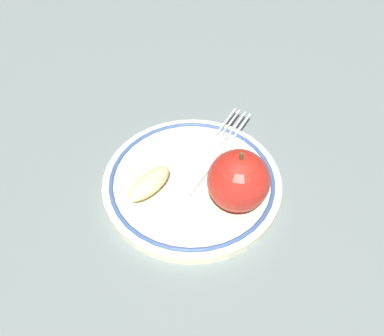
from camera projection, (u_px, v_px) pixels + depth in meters
ground_plane at (195, 194)px, 0.56m from camera, size 2.00×2.00×0.00m
plate at (192, 182)px, 0.56m from camera, size 0.23×0.23×0.02m
apple_red_whole at (239, 179)px, 0.50m from camera, size 0.08×0.08×0.08m
apple_slice_front at (149, 184)px, 0.53m from camera, size 0.07×0.05×0.02m
fork at (214, 151)px, 0.58m from camera, size 0.18×0.04×0.00m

